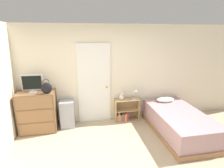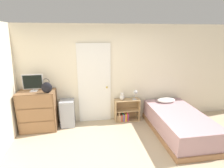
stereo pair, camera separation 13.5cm
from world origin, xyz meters
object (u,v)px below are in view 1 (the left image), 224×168
(handbag, at_px, (47,88))
(teddy_bear, at_px, (122,97))
(dresser, at_px, (38,112))
(storage_bin, at_px, (67,114))
(desk_lamp, at_px, (135,93))
(tv, at_px, (32,83))
(bed, at_px, (178,122))
(bookshelf, at_px, (125,112))

(handbag, height_order, teddy_bear, handbag)
(dresser, bearing_deg, teddy_bear, 3.20)
(storage_bin, xyz_separation_m, desk_lamp, (1.79, -0.00, 0.45))
(tv, relative_size, handbag, 1.34)
(teddy_bear, relative_size, bed, 0.11)
(bookshelf, bearing_deg, storage_bin, -178.35)
(handbag, distance_m, desk_lamp, 2.22)
(storage_bin, bearing_deg, teddy_bear, 1.59)
(desk_lamp, bearing_deg, bookshelf, 169.96)
(dresser, bearing_deg, storage_bin, 6.56)
(bed, bearing_deg, handbag, 169.23)
(dresser, bearing_deg, bed, -12.29)
(teddy_bear, relative_size, desk_lamp, 0.77)
(tv, bearing_deg, teddy_bear, 2.43)
(handbag, distance_m, storage_bin, 0.90)
(handbag, xyz_separation_m, bookshelf, (1.93, 0.27, -0.89))
(bookshelf, bearing_deg, dresser, -176.84)
(handbag, bearing_deg, dresser, 152.84)
(handbag, xyz_separation_m, bed, (3.02, -0.57, -0.86))
(dresser, relative_size, tv, 2.17)
(handbag, height_order, desk_lamp, handbag)
(handbag, distance_m, bed, 3.19)
(teddy_bear, bearing_deg, bed, -35.14)
(dresser, height_order, tv, tv)
(bookshelf, height_order, bed, bed)
(tv, distance_m, desk_lamp, 2.55)
(dresser, height_order, storage_bin, dresser)
(tv, distance_m, bookshelf, 2.46)
(storage_bin, relative_size, bed, 0.35)
(handbag, distance_m, bookshelf, 2.14)
(dresser, distance_m, tv, 0.71)
(handbag, relative_size, desk_lamp, 1.26)
(tv, relative_size, storage_bin, 0.66)
(bookshelf, xyz_separation_m, bed, (1.09, -0.84, 0.03))
(tv, height_order, bookshelf, tv)
(tv, bearing_deg, handbag, -27.17)
(storage_bin, height_order, teddy_bear, teddy_bear)
(storage_bin, bearing_deg, handbag, -150.45)
(bookshelf, distance_m, desk_lamp, 0.61)
(handbag, height_order, storage_bin, handbag)
(dresser, relative_size, handbag, 2.91)
(tv, distance_m, storage_bin, 1.13)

